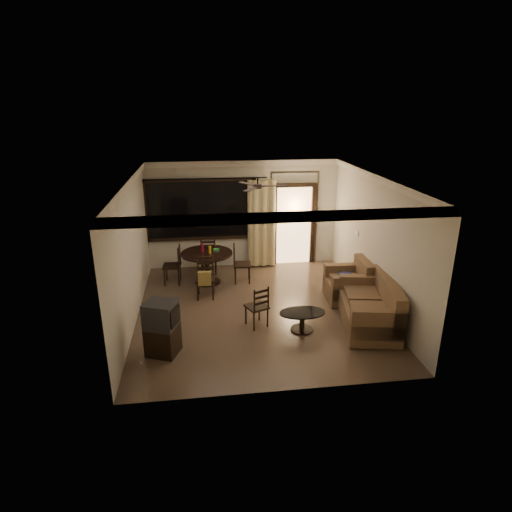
{
  "coord_description": "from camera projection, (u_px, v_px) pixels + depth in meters",
  "views": [
    {
      "loc": [
        -1.11,
        -8.12,
        4.16
      ],
      "look_at": [
        -0.01,
        0.2,
        1.15
      ],
      "focal_mm": 30.0,
      "sensor_mm": 36.0,
      "label": 1
    }
  ],
  "objects": [
    {
      "name": "dining_chair_south",
      "position": [
        206.0,
        285.0,
        9.61
      ],
      "size": [
        0.45,
        0.5,
        0.95
      ],
      "rotation": [
        0.0,
        0.0,
        -0.07
      ],
      "color": "black",
      "rests_on": "ground"
    },
    {
      "name": "dining_chair_west",
      "position": [
        173.0,
        272.0,
        10.38
      ],
      "size": [
        0.45,
        0.45,
        0.95
      ],
      "rotation": [
        0.0,
        0.0,
        -1.64
      ],
      "color": "black",
      "rests_on": "ground"
    },
    {
      "name": "side_chair",
      "position": [
        257.0,
        314.0,
        8.38
      ],
      "size": [
        0.51,
        0.51,
        0.87
      ],
      "rotation": [
        0.0,
        0.0,
        3.55
      ],
      "color": "black",
      "rests_on": "ground"
    },
    {
      "name": "armchair",
      "position": [
        350.0,
        284.0,
        9.47
      ],
      "size": [
        0.95,
        0.95,
        0.91
      ],
      "rotation": [
        0.0,
        0.0,
        -0.05
      ],
      "color": "#4C3123",
      "rests_on": "ground"
    },
    {
      "name": "tv_cabinet",
      "position": [
        162.0,
        328.0,
        7.38
      ],
      "size": [
        0.65,
        0.62,
        0.99
      ],
      "rotation": [
        0.0,
        0.0,
        -0.37
      ],
      "color": "black",
      "rests_on": "ground"
    },
    {
      "name": "dining_table",
      "position": [
        207.0,
        259.0,
        10.31
      ],
      "size": [
        1.24,
        1.24,
        0.99
      ],
      "rotation": [
        0.0,
        0.0,
        -0.07
      ],
      "color": "black",
      "rests_on": "ground"
    },
    {
      "name": "coffee_table",
      "position": [
        302.0,
        318.0,
        8.22
      ],
      "size": [
        0.89,
        0.53,
        0.39
      ],
      "rotation": [
        0.0,
        0.0,
        0.43
      ],
      "color": "black",
      "rests_on": "ground"
    },
    {
      "name": "ground",
      "position": [
        257.0,
        310.0,
        9.12
      ],
      "size": [
        5.5,
        5.5,
        0.0
      ],
      "primitive_type": "plane",
      "color": "#7F6651",
      "rests_on": "ground"
    },
    {
      "name": "dining_chair_north",
      "position": [
        209.0,
        262.0,
        11.04
      ],
      "size": [
        0.45,
        0.45,
        0.95
      ],
      "rotation": [
        0.0,
        0.0,
        3.07
      ],
      "color": "black",
      "rests_on": "ground"
    },
    {
      "name": "room_shell",
      "position": [
        272.0,
        206.0,
        10.23
      ],
      "size": [
        5.5,
        6.7,
        5.5
      ],
      "color": "beige",
      "rests_on": "ground"
    },
    {
      "name": "sofa",
      "position": [
        372.0,
        309.0,
        8.33
      ],
      "size": [
        1.26,
        1.93,
        0.96
      ],
      "rotation": [
        0.0,
        0.0,
        -0.18
      ],
      "color": "#4C3123",
      "rests_on": "ground"
    },
    {
      "name": "dining_chair_east",
      "position": [
        242.0,
        271.0,
        10.47
      ],
      "size": [
        0.45,
        0.45,
        0.95
      ],
      "rotation": [
        0.0,
        0.0,
        1.5
      ],
      "color": "black",
      "rests_on": "ground"
    }
  ]
}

